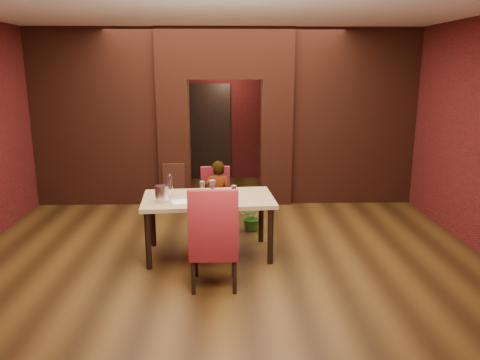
# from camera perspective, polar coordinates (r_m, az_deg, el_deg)

# --- Properties ---
(floor) EXTENTS (8.00, 8.00, 0.00)m
(floor) POSITION_cam_1_polar(r_m,az_deg,el_deg) (7.12, -1.79, -7.08)
(floor) COLOR #462E11
(floor) RESTS_ON ground
(ceiling) EXTENTS (7.00, 8.00, 0.04)m
(ceiling) POSITION_cam_1_polar(r_m,az_deg,el_deg) (6.69, -2.00, 19.49)
(ceiling) COLOR silver
(ceiling) RESTS_ON ground
(wall_back) EXTENTS (7.00, 0.04, 3.20)m
(wall_back) POSITION_cam_1_polar(r_m,az_deg,el_deg) (10.70, -1.77, 8.70)
(wall_back) COLOR maroon
(wall_back) RESTS_ON ground
(wall_front) EXTENTS (7.00, 0.04, 3.20)m
(wall_front) POSITION_cam_1_polar(r_m,az_deg,el_deg) (2.81, -2.37, -5.35)
(wall_front) COLOR maroon
(wall_front) RESTS_ON ground
(wall_right) EXTENTS (0.04, 8.00, 3.20)m
(wall_right) POSITION_cam_1_polar(r_m,az_deg,el_deg) (7.56, 25.83, 5.31)
(wall_right) COLOR maroon
(wall_right) RESTS_ON ground
(pillar_left) EXTENTS (0.55, 0.55, 2.30)m
(pillar_left) POSITION_cam_1_polar(r_m,az_deg,el_deg) (8.82, -8.00, 4.58)
(pillar_left) COLOR maroon
(pillar_left) RESTS_ON ground
(pillar_right) EXTENTS (0.55, 0.55, 2.30)m
(pillar_right) POSITION_cam_1_polar(r_m,az_deg,el_deg) (8.81, 4.42, 4.67)
(pillar_right) COLOR maroon
(pillar_right) RESTS_ON ground
(lintel) EXTENTS (2.45, 0.55, 0.90)m
(lintel) POSITION_cam_1_polar(r_m,az_deg,el_deg) (8.66, -1.87, 15.17)
(lintel) COLOR maroon
(lintel) RESTS_ON ground
(wing_wall_left) EXTENTS (2.28, 0.35, 3.20)m
(wing_wall_left) POSITION_cam_1_polar(r_m,az_deg,el_deg) (9.03, -17.10, 7.21)
(wing_wall_left) COLOR maroon
(wing_wall_left) RESTS_ON ground
(wing_wall_right) EXTENTS (2.28, 0.35, 3.20)m
(wing_wall_right) POSITION_cam_1_polar(r_m,az_deg,el_deg) (9.01, 13.52, 7.42)
(wing_wall_right) COLOR maroon
(wing_wall_right) RESTS_ON ground
(vent_panel) EXTENTS (0.40, 0.03, 0.50)m
(vent_panel) POSITION_cam_1_polar(r_m,az_deg,el_deg) (8.65, -8.08, 0.35)
(vent_panel) COLOR #AC4D32
(vent_panel) RESTS_ON ground
(rear_door) EXTENTS (0.90, 0.08, 2.10)m
(rear_door) POSITION_cam_1_polar(r_m,az_deg,el_deg) (10.71, -3.90, 5.72)
(rear_door) COLOR black
(rear_door) RESTS_ON ground
(rear_door_frame) EXTENTS (1.02, 0.04, 2.22)m
(rear_door_frame) POSITION_cam_1_polar(r_m,az_deg,el_deg) (10.67, -3.91, 5.69)
(rear_door_frame) COLOR black
(rear_door_frame) RESTS_ON ground
(dining_table) EXTENTS (1.81, 1.12, 0.82)m
(dining_table) POSITION_cam_1_polar(r_m,az_deg,el_deg) (6.40, -3.83, -5.61)
(dining_table) COLOR tan
(dining_table) RESTS_ON ground
(chair_far) EXTENTS (0.50, 0.50, 1.00)m
(chair_far) POSITION_cam_1_polar(r_m,az_deg,el_deg) (7.23, -2.90, -2.55)
(chair_far) COLOR maroon
(chair_far) RESTS_ON ground
(chair_near) EXTENTS (0.56, 0.56, 1.22)m
(chair_near) POSITION_cam_1_polar(r_m,az_deg,el_deg) (5.45, -3.19, -6.82)
(chair_near) COLOR maroon
(chair_near) RESTS_ON ground
(person_seated) EXTENTS (0.44, 0.31, 1.14)m
(person_seated) POSITION_cam_1_polar(r_m,az_deg,el_deg) (7.18, -2.70, -2.10)
(person_seated) COLOR white
(person_seated) RESTS_ON ground
(wine_glass_a) EXTENTS (0.08, 0.08, 0.21)m
(wine_glass_a) POSITION_cam_1_polar(r_m,az_deg,el_deg) (6.31, -4.60, -1.08)
(wine_glass_a) COLOR white
(wine_glass_a) RESTS_ON dining_table
(wine_glass_b) EXTENTS (0.09, 0.09, 0.23)m
(wine_glass_b) POSITION_cam_1_polar(r_m,az_deg,el_deg) (6.25, -3.39, -1.08)
(wine_glass_b) COLOR white
(wine_glass_b) RESTS_ON dining_table
(wine_glass_c) EXTENTS (0.08, 0.08, 0.19)m
(wine_glass_c) POSITION_cam_1_polar(r_m,az_deg,el_deg) (6.11, -0.77, -1.57)
(wine_glass_c) COLOR white
(wine_glass_c) RESTS_ON dining_table
(tasting_sheet) EXTENTS (0.35, 0.30, 0.00)m
(tasting_sheet) POSITION_cam_1_polar(r_m,az_deg,el_deg) (6.11, -6.88, -2.61)
(tasting_sheet) COLOR white
(tasting_sheet) RESTS_ON dining_table
(wine_bucket) EXTENTS (0.17, 0.17, 0.21)m
(wine_bucket) POSITION_cam_1_polar(r_m,az_deg,el_deg) (6.12, -9.52, -1.66)
(wine_bucket) COLOR silver
(wine_bucket) RESTS_ON dining_table
(water_bottle) EXTENTS (0.07, 0.07, 0.31)m
(water_bottle) POSITION_cam_1_polar(r_m,az_deg,el_deg) (6.35, -8.53, -0.61)
(water_bottle) COLOR white
(water_bottle) RESTS_ON dining_table
(potted_plant) EXTENTS (0.42, 0.37, 0.45)m
(potted_plant) POSITION_cam_1_polar(r_m,az_deg,el_deg) (7.38, 1.53, -4.46)
(potted_plant) COLOR #306E20
(potted_plant) RESTS_ON ground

